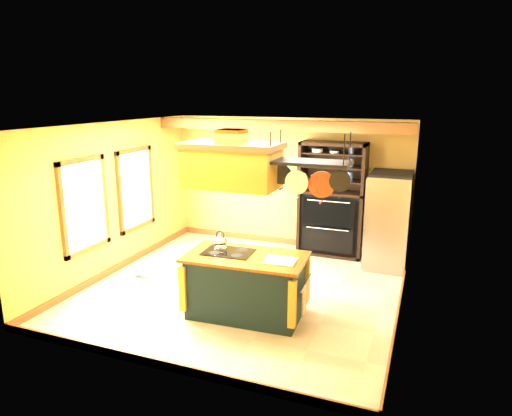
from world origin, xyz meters
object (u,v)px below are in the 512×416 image
Objects in this scene: kitchen_island at (246,285)px; refrigerator at (388,223)px; pot_rack at (310,169)px; hutch at (332,211)px; range_hood at (232,163)px.

refrigerator is (1.72, 2.74, 0.38)m from kitchen_island.
refrigerator is at bearing 73.55° from pot_rack.
kitchen_island is at bearing -100.90° from hutch.
refrigerator is at bearing 55.12° from range_hood.
hutch is at bearing 162.43° from refrigerator.
pot_rack is at bearing -2.73° from kitchen_island.
hutch reaches higher than kitchen_island.
refrigerator is (0.81, 2.74, -1.36)m from pot_rack.
pot_rack is at bearing -106.45° from refrigerator.
range_hood is at bearing 177.33° from kitchen_island.
hutch is (-1.12, 0.35, 0.03)m from refrigerator.
pot_rack is at bearing -84.30° from hutch.
range_hood is at bearing -179.85° from pot_rack.
range_hood is (-0.20, -0.00, 1.77)m from kitchen_island.
kitchen_island is 3.26m from refrigerator.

